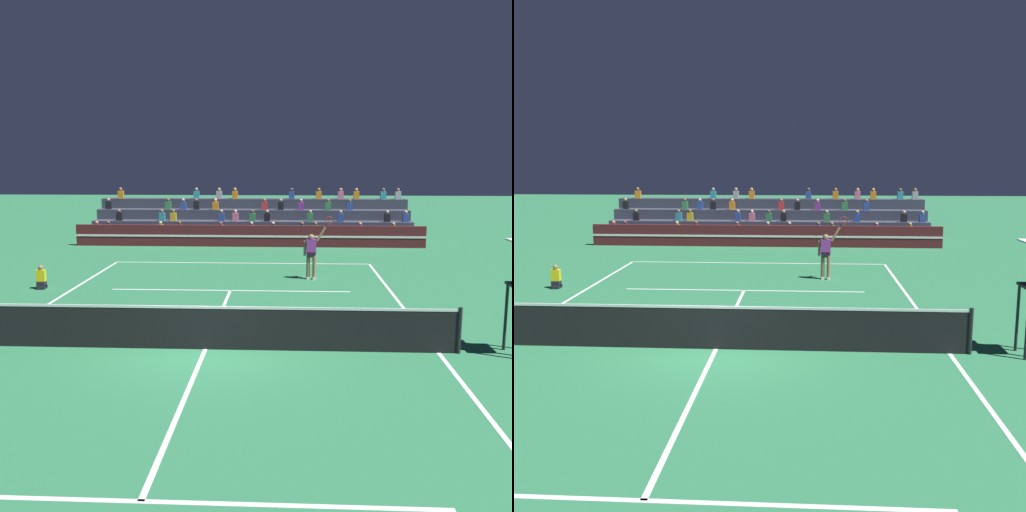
{
  "view_description": "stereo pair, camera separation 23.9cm",
  "coord_description": "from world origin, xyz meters",
  "views": [
    {
      "loc": [
        1.9,
        -13.66,
        4.51
      ],
      "look_at": [
        0.86,
        7.13,
        1.1
      ],
      "focal_mm": 42.0,
      "sensor_mm": 36.0,
      "label": 1
    },
    {
      "loc": [
        2.14,
        -13.64,
        4.51
      ],
      "look_at": [
        0.86,
        7.13,
        1.1
      ],
      "focal_mm": 42.0,
      "sensor_mm": 36.0,
      "label": 2
    }
  ],
  "objects": [
    {
      "name": "court_lines",
      "position": [
        0.0,
        0.0,
        0.0
      ],
      "size": [
        11.1,
        23.9,
        0.01
      ],
      "color": "white",
      "rests_on": "ground"
    },
    {
      "name": "ball_kid_courtside",
      "position": [
        -6.6,
        6.37,
        0.33
      ],
      "size": [
        0.3,
        0.36,
        0.84
      ],
      "color": "black",
      "rests_on": "ground"
    },
    {
      "name": "tennis_ball",
      "position": [
        4.2,
        3.53,
        0.03
      ],
      "size": [
        0.07,
        0.07,
        0.07
      ],
      "primitive_type": "sphere",
      "color": "#C6DB33",
      "rests_on": "ground"
    },
    {
      "name": "sponsor_banner_wall",
      "position": [
        0.0,
        16.83,
        0.55
      ],
      "size": [
        18.0,
        0.26,
        1.1
      ],
      "color": "#51191E",
      "rests_on": "ground"
    },
    {
      "name": "bleacher_stand",
      "position": [
        0.0,
        19.99,
        0.84
      ],
      "size": [
        17.54,
        3.8,
        2.83
      ],
      "color": "#383D4C",
      "rests_on": "ground"
    },
    {
      "name": "tennis_player",
      "position": [
        2.88,
        8.54,
        0.99
      ],
      "size": [
        1.15,
        0.34,
        2.44
      ],
      "color": "#9E7051",
      "rests_on": "ground"
    },
    {
      "name": "tennis_net",
      "position": [
        0.0,
        0.0,
        0.54
      ],
      "size": [
        12.0,
        0.1,
        1.1
      ],
      "color": "black",
      "rests_on": "ground"
    },
    {
      "name": "ground_plane",
      "position": [
        0.0,
        0.0,
        0.0
      ],
      "size": [
        120.0,
        120.0,
        0.0
      ],
      "primitive_type": "plane",
      "color": "#2D7A4C"
    }
  ]
}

